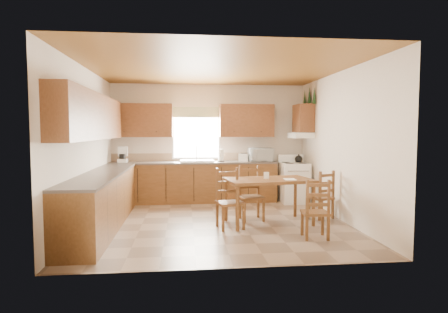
{
  "coord_description": "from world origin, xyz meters",
  "views": [
    {
      "loc": [
        -0.57,
        -6.53,
        1.63
      ],
      "look_at": [
        0.15,
        0.3,
        1.15
      ],
      "focal_mm": 30.0,
      "sensor_mm": 36.0,
      "label": 1
    }
  ],
  "objects": [
    {
      "name": "microwave",
      "position": [
        1.17,
        1.92,
        1.07
      ],
      "size": [
        0.51,
        0.37,
        0.31
      ],
      "primitive_type": "imported",
      "rotation": [
        0.0,
        0.0,
        -0.0
      ],
      "color": "white",
      "rests_on": "counter_back"
    },
    {
      "name": "pine_decal_b",
      "position": [
        2.21,
        1.65,
        2.42
      ],
      "size": [
        0.22,
        0.22,
        0.36
      ],
      "primitive_type": "cone",
      "color": "#153619",
      "rests_on": "wall_right"
    },
    {
      "name": "wall_front",
      "position": [
        0.0,
        -2.25,
        1.35
      ],
      "size": [
        4.5,
        4.5,
        0.0
      ],
      "primitive_type": "plane",
      "color": "silver",
      "rests_on": "floor"
    },
    {
      "name": "wall_right",
      "position": [
        2.25,
        0.0,
        1.35
      ],
      "size": [
        4.5,
        4.5,
        0.0
      ],
      "primitive_type": "plane",
      "color": "silver",
      "rests_on": "floor"
    },
    {
      "name": "ceiling",
      "position": [
        0.0,
        0.0,
        2.7
      ],
      "size": [
        4.5,
        4.5,
        0.0
      ],
      "primitive_type": "plane",
      "color": "brown",
      "rests_on": "floor"
    },
    {
      "name": "range_hood",
      "position": [
        2.03,
        1.65,
        1.52
      ],
      "size": [
        0.44,
        0.62,
        0.12
      ],
      "primitive_type": "cube",
      "color": "white",
      "rests_on": "wall_right"
    },
    {
      "name": "upper_cab_stove",
      "position": [
        2.08,
        1.65,
        1.9
      ],
      "size": [
        0.33,
        0.62,
        0.62
      ],
      "primitive_type": "cube",
      "color": "brown",
      "rests_on": "wall_right"
    },
    {
      "name": "upper_cab_back_left",
      "position": [
        -1.55,
        2.08,
        1.85
      ],
      "size": [
        1.41,
        0.33,
        0.75
      ],
      "primitive_type": "cube",
      "color": "brown",
      "rests_on": "wall_back"
    },
    {
      "name": "chair_far_right",
      "position": [
        0.63,
        0.1,
        0.49
      ],
      "size": [
        0.44,
        0.43,
        0.97
      ],
      "primitive_type": "cube",
      "rotation": [
        0.0,
        0.0,
        0.1
      ],
      "color": "brown",
      "rests_on": "floor"
    },
    {
      "name": "lower_cab_back",
      "position": [
        -0.38,
        1.95,
        0.44
      ],
      "size": [
        3.75,
        0.6,
        0.88
      ],
      "primitive_type": "cube",
      "color": "brown",
      "rests_on": "floor"
    },
    {
      "name": "counter_back",
      "position": [
        -0.38,
        1.95,
        0.9
      ],
      "size": [
        3.75,
        0.63,
        0.04
      ],
      "primitive_type": "cube",
      "color": "#524843",
      "rests_on": "lower_cab_back"
    },
    {
      "name": "dining_table",
      "position": [
        0.89,
        -0.18,
        0.39
      ],
      "size": [
        1.58,
        1.05,
        0.79
      ],
      "primitive_type": "cube",
      "rotation": [
        0.0,
        0.0,
        0.15
      ],
      "color": "brown",
      "rests_on": "floor"
    },
    {
      "name": "chair_far_left",
      "position": [
        0.18,
        -0.43,
        0.49
      ],
      "size": [
        0.49,
        0.47,
        0.99
      ],
      "primitive_type": "cube",
      "rotation": [
        0.0,
        0.0,
        0.2
      ],
      "color": "brown",
      "rests_on": "floor"
    },
    {
      "name": "coffeemaker",
      "position": [
        -1.95,
        1.95,
        1.11
      ],
      "size": [
        0.29,
        0.31,
        0.37
      ],
      "primitive_type": "cube",
      "rotation": [
        0.0,
        0.0,
        -0.29
      ],
      "color": "white",
      "rests_on": "counter_back"
    },
    {
      "name": "window_frame",
      "position": [
        -0.3,
        2.22,
        1.55
      ],
      "size": [
        1.13,
        0.02,
        1.18
      ],
      "primitive_type": "cube",
      "color": "white",
      "rests_on": "wall_back"
    },
    {
      "name": "upper_cab_back_right",
      "position": [
        0.86,
        2.08,
        1.85
      ],
      "size": [
        1.25,
        0.33,
        0.75
      ],
      "primitive_type": "cube",
      "color": "brown",
      "rests_on": "wall_back"
    },
    {
      "name": "paper_towel",
      "position": [
        0.24,
        1.92,
        1.06
      ],
      "size": [
        0.13,
        0.13,
        0.28
      ],
      "primitive_type": "cylinder",
      "rotation": [
        0.0,
        0.0,
        0.07
      ],
      "color": "white",
      "rests_on": "counter_back"
    },
    {
      "name": "sink_basin",
      "position": [
        -0.3,
        1.95,
        0.94
      ],
      "size": [
        0.75,
        0.45,
        0.04
      ],
      "primitive_type": "cube",
      "color": "silver",
      "rests_on": "counter_back"
    },
    {
      "name": "stove",
      "position": [
        1.88,
        1.64,
        0.44
      ],
      "size": [
        0.59,
        0.61,
        0.88
      ],
      "primitive_type": "cube",
      "rotation": [
        0.0,
        0.0,
        0.0
      ],
      "color": "white",
      "rests_on": "floor"
    },
    {
      "name": "upper_cab_left",
      "position": [
        -2.08,
        -0.15,
        1.85
      ],
      "size": [
        0.33,
        3.6,
        0.75
      ],
      "primitive_type": "cube",
      "color": "brown",
      "rests_on": "wall_left"
    },
    {
      "name": "counter_left",
      "position": [
        -1.95,
        -0.15,
        0.9
      ],
      "size": [
        0.63,
        3.6,
        0.04
      ],
      "primitive_type": "cube",
      "color": "#524843",
      "rests_on": "lower_cab_left"
    },
    {
      "name": "window_valance",
      "position": [
        -0.3,
        2.19,
        2.05
      ],
      "size": [
        1.19,
        0.01,
        0.24
      ],
      "primitive_type": "cube",
      "color": "#5D7B40",
      "rests_on": "wall_back"
    },
    {
      "name": "lower_cab_left",
      "position": [
        -1.95,
        -0.15,
        0.44
      ],
      "size": [
        0.6,
        3.6,
        0.88
      ],
      "primitive_type": "cube",
      "color": "brown",
      "rests_on": "floor"
    },
    {
      "name": "chair_near_right",
      "position": [
        1.94,
        0.12,
        0.44
      ],
      "size": [
        0.48,
        0.47,
        0.89
      ],
      "primitive_type": "cube",
      "rotation": [
        0.0,
        0.0,
        3.52
      ],
      "color": "brown",
      "rests_on": "floor"
    },
    {
      "name": "chair_near_left",
      "position": [
        1.39,
        -1.13,
        0.45
      ],
      "size": [
        0.41,
        0.39,
        0.9
      ],
      "primitive_type": "cube",
      "rotation": [
        0.0,
        0.0,
        3.06
      ],
      "color": "brown",
      "rests_on": "floor"
    },
    {
      "name": "table_paper",
      "position": [
        1.23,
        -0.28,
        0.79
      ],
      "size": [
        0.2,
        0.26,
        0.0
      ],
      "primitive_type": "cube",
      "rotation": [
        0.0,
        0.0,
        -0.04
      ],
      "color": "white",
      "rests_on": "dining_table"
    },
    {
      "name": "pine_decal_c",
      "position": [
        2.21,
        1.97,
        2.38
      ],
      "size": [
        0.22,
        0.22,
        0.36
      ],
      "primitive_type": "cone",
      "color": "#153619",
      "rests_on": "wall_right"
    },
    {
      "name": "wall_left",
      "position": [
        -2.25,
        0.0,
        1.35
      ],
      "size": [
        4.5,
        4.5,
        0.0
      ],
      "primitive_type": "plane",
      "color": "silver",
      "rests_on": "floor"
    },
    {
      "name": "window_pane",
      "position": [
        -0.3,
        2.21,
        1.55
      ],
      "size": [
        1.05,
        0.01,
        1.1
      ],
      "primitive_type": "cube",
      "color": "white",
      "rests_on": "wall_back"
    },
    {
      "name": "wall_back",
      "position": [
        0.0,
        2.25,
        1.35
      ],
      "size": [
        4.5,
        4.5,
        0.0
      ],
      "primitive_type": "plane",
      "color": "silver",
      "rests_on": "floor"
    },
    {
      "name": "backsplash",
      "position": [
        -0.38,
        2.24,
        1.01
      ],
      "size": [
        3.75,
        0.01,
        0.18
      ],
      "primitive_type": "cube",
      "color": "#A08467",
      "rests_on": "counter_back"
    },
    {
      "name": "floor",
      "position": [
        0.0,
        0.0,
        0.0
      ],
      "size": [
        4.5,
        4.5,
        0.0
      ],
      "primitive_type": "plane",
      "color": "#846C58",
      "rests_on": "ground"
    },
    {
      "name": "table_card",
      "position": [
        0.84,
        -0.17,
        0.85
      ],
      "size": [
        0.09,
        0.03,
        0.12
      ],
      "primitive_type": "cube",
      "rotation": [
        0.0,
        0.0,
        -0.07
      ],
      "color": "white",
      "rests_on": "dining_table"
    },
    {
      "name": "pine_decal_a",
      "position": [
        2.21,
        1.33,
        2.38
      ],
      "size": [
        0.22,
        0.22,
        0.36
      ],
      "primitive_type": "cone",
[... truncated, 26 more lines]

